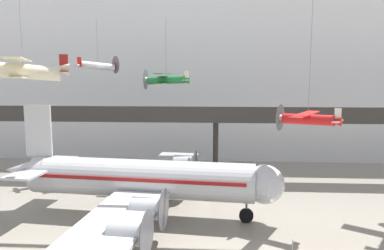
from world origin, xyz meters
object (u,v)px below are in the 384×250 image
(airliner_silver_main, at_px, (139,179))
(suspended_plane_silver_racer, at_px, (98,66))
(suspended_plane_cream_biplane, at_px, (23,71))
(suspended_plane_red_highwing, at_px, (308,119))
(stanchion_barrier, at_px, (292,249))
(suspended_plane_green_biplane, at_px, (166,80))

(airliner_silver_main, height_order, suspended_plane_silver_racer, suspended_plane_silver_racer)
(suspended_plane_silver_racer, xyz_separation_m, suspended_plane_cream_biplane, (-1.48, -16.14, -0.78))
(suspended_plane_silver_racer, bearing_deg, suspended_plane_cream_biplane, -133.49)
(suspended_plane_red_highwing, bearing_deg, suspended_plane_silver_racer, -5.47)
(airliner_silver_main, xyz_separation_m, suspended_plane_silver_racer, (-7.96, 13.70, 10.88))
(suspended_plane_silver_racer, height_order, stanchion_barrier, suspended_plane_silver_racer)
(suspended_plane_silver_racer, distance_m, stanchion_barrier, 32.58)
(airliner_silver_main, distance_m, suspended_plane_cream_biplane, 14.04)
(airliner_silver_main, bearing_deg, stanchion_barrier, -21.80)
(suspended_plane_green_biplane, distance_m, suspended_plane_cream_biplane, 19.12)
(suspended_plane_silver_racer, relative_size, stanchion_barrier, 6.40)
(suspended_plane_green_biplane, relative_size, suspended_plane_cream_biplane, 0.97)
(airliner_silver_main, distance_m, suspended_plane_silver_racer, 19.22)
(suspended_plane_cream_biplane, bearing_deg, suspended_plane_red_highwing, 161.00)
(airliner_silver_main, height_order, suspended_plane_green_biplane, suspended_plane_green_biplane)
(suspended_plane_silver_racer, bearing_deg, suspended_plane_red_highwing, -71.41)
(suspended_plane_red_highwing, height_order, stanchion_barrier, suspended_plane_red_highwing)
(suspended_plane_silver_racer, bearing_deg, stanchion_barrier, -82.63)
(suspended_plane_silver_racer, bearing_deg, suspended_plane_green_biplane, -38.43)
(suspended_plane_red_highwing, relative_size, suspended_plane_cream_biplane, 1.30)
(suspended_plane_cream_biplane, height_order, stanchion_barrier, suspended_plane_cream_biplane)
(suspended_plane_red_highwing, bearing_deg, airliner_silver_main, 22.50)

